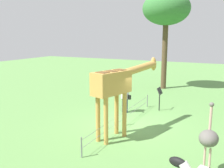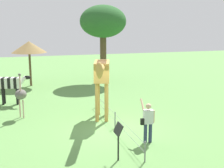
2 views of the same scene
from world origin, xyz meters
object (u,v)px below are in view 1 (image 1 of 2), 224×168
at_px(giraffe, 117,85).
at_px(info_sign, 160,94).
at_px(ostrich, 209,138).
at_px(visitor, 125,97).
at_px(tree_northeast, 166,10).

xyz_separation_m(giraffe, info_sign, (4.36, -0.54, -1.26)).
xyz_separation_m(ostrich, info_sign, (5.84, 3.16, -0.23)).
bearing_deg(visitor, tree_northeast, -1.30).
height_order(ostrich, info_sign, ostrich).
bearing_deg(info_sign, giraffe, 172.89).
relative_size(visitor, tree_northeast, 0.22).
relative_size(visitor, ostrich, 0.74).
xyz_separation_m(visitor, info_sign, (1.20, -1.58, 0.05)).
bearing_deg(giraffe, ostrich, -111.74).
relative_size(giraffe, ostrich, 1.74).
height_order(giraffe, visitor, giraffe).
relative_size(giraffe, visitor, 2.35).
bearing_deg(tree_northeast, giraffe, -175.20).
relative_size(giraffe, tree_northeast, 0.53).
distance_m(giraffe, info_sign, 4.57).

